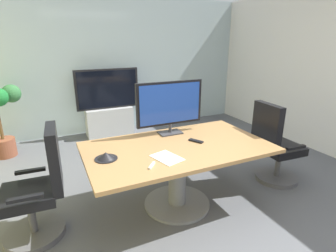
{
  "coord_description": "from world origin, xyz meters",
  "views": [
    {
      "loc": [
        -1.34,
        -2.11,
        1.85
      ],
      "look_at": [
        -0.11,
        0.52,
        0.89
      ],
      "focal_mm": 28.4,
      "sensor_mm": 36.0,
      "label": 1
    }
  ],
  "objects_px": {
    "office_chair_left": "(39,193)",
    "tv_monitor": "(170,105)",
    "conference_table": "(178,161)",
    "office_chair_right": "(274,150)",
    "wall_display_unit": "(109,113)",
    "remote_control": "(196,141)",
    "conference_phone": "(106,156)"
  },
  "relations": [
    {
      "from": "conference_table",
      "to": "office_chair_right",
      "type": "bearing_deg",
      "value": -2.15
    },
    {
      "from": "conference_table",
      "to": "conference_phone",
      "type": "bearing_deg",
      "value": -179.52
    },
    {
      "from": "conference_table",
      "to": "tv_monitor",
      "type": "distance_m",
      "value": 0.68
    },
    {
      "from": "conference_table",
      "to": "remote_control",
      "type": "relative_size",
      "value": 11.65
    },
    {
      "from": "office_chair_left",
      "to": "conference_table",
      "type": "bearing_deg",
      "value": 88.03
    },
    {
      "from": "conference_table",
      "to": "office_chair_right",
      "type": "distance_m",
      "value": 1.41
    },
    {
      "from": "conference_table",
      "to": "tv_monitor",
      "type": "xyz_separation_m",
      "value": [
        0.09,
        0.4,
        0.55
      ]
    },
    {
      "from": "office_chair_right",
      "to": "tv_monitor",
      "type": "distance_m",
      "value": 1.53
    },
    {
      "from": "office_chair_left",
      "to": "office_chair_right",
      "type": "xyz_separation_m",
      "value": [
        2.81,
        -0.17,
        0.0
      ]
    },
    {
      "from": "conference_table",
      "to": "remote_control",
      "type": "distance_m",
      "value": 0.31
    },
    {
      "from": "conference_phone",
      "to": "remote_control",
      "type": "distance_m",
      "value": 1.02
    },
    {
      "from": "conference_table",
      "to": "tv_monitor",
      "type": "bearing_deg",
      "value": 76.7
    },
    {
      "from": "conference_table",
      "to": "wall_display_unit",
      "type": "distance_m",
      "value": 2.7
    },
    {
      "from": "conference_table",
      "to": "office_chair_left",
      "type": "relative_size",
      "value": 1.82
    },
    {
      "from": "office_chair_left",
      "to": "office_chair_right",
      "type": "bearing_deg",
      "value": 89.41
    },
    {
      "from": "office_chair_right",
      "to": "conference_table",
      "type": "bearing_deg",
      "value": 91.82
    },
    {
      "from": "tv_monitor",
      "to": "remote_control",
      "type": "bearing_deg",
      "value": -69.33
    },
    {
      "from": "office_chair_left",
      "to": "tv_monitor",
      "type": "xyz_separation_m",
      "value": [
        1.5,
        0.28,
        0.64
      ]
    },
    {
      "from": "office_chair_left",
      "to": "wall_display_unit",
      "type": "relative_size",
      "value": 0.83
    },
    {
      "from": "office_chair_left",
      "to": "office_chair_right",
      "type": "height_order",
      "value": "same"
    },
    {
      "from": "conference_table",
      "to": "conference_phone",
      "type": "relative_size",
      "value": 9.0
    },
    {
      "from": "conference_table",
      "to": "office_chair_left",
      "type": "height_order",
      "value": "office_chair_left"
    },
    {
      "from": "remote_control",
      "to": "office_chair_left",
      "type": "bearing_deg",
      "value": 147.8
    },
    {
      "from": "office_chair_right",
      "to": "remote_control",
      "type": "height_order",
      "value": "office_chair_right"
    },
    {
      "from": "office_chair_left",
      "to": "wall_display_unit",
      "type": "xyz_separation_m",
      "value": [
        1.26,
        2.58,
        -0.01
      ]
    },
    {
      "from": "office_chair_right",
      "to": "tv_monitor",
      "type": "height_order",
      "value": "tv_monitor"
    },
    {
      "from": "tv_monitor",
      "to": "office_chair_left",
      "type": "bearing_deg",
      "value": -169.51
    },
    {
      "from": "office_chair_right",
      "to": "conference_phone",
      "type": "distance_m",
      "value": 2.21
    },
    {
      "from": "office_chair_right",
      "to": "remote_control",
      "type": "distance_m",
      "value": 1.21
    },
    {
      "from": "conference_table",
      "to": "office_chair_left",
      "type": "distance_m",
      "value": 1.42
    },
    {
      "from": "wall_display_unit",
      "to": "conference_phone",
      "type": "xyz_separation_m",
      "value": [
        -0.64,
        -2.7,
        0.33
      ]
    },
    {
      "from": "office_chair_right",
      "to": "tv_monitor",
      "type": "bearing_deg",
      "value": 74.99
    }
  ]
}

